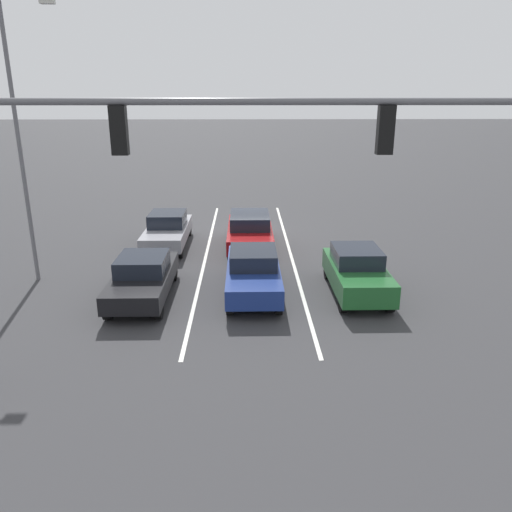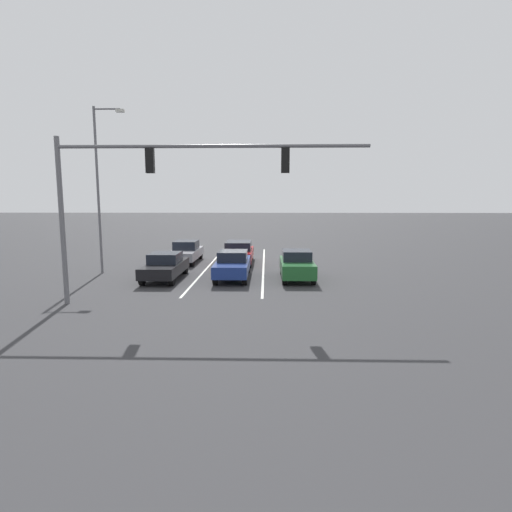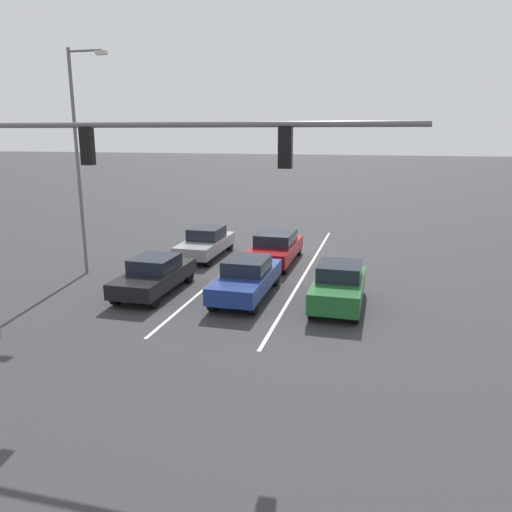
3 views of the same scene
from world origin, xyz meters
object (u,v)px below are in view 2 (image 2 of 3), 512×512
(car_maroon_midlane_second, at_px, (238,252))
(car_gray_rightlane_second, at_px, (186,252))
(car_black_rightlane_front, at_px, (165,266))
(car_darkgreen_leftlane_front, at_px, (297,265))
(car_navy_midlane_front, at_px, (233,264))
(traffic_signal_gantry, at_px, (154,180))
(street_lamp_right_shoulder, at_px, (100,181))

(car_maroon_midlane_second, distance_m, car_gray_rightlane_second, 3.64)
(car_black_rightlane_front, bearing_deg, car_maroon_midlane_second, -121.99)
(car_darkgreen_leftlane_front, bearing_deg, car_black_rightlane_front, 1.71)
(car_black_rightlane_front, relative_size, car_navy_midlane_front, 0.95)
(car_navy_midlane_front, bearing_deg, traffic_signal_gantry, 65.12)
(traffic_signal_gantry, xyz_separation_m, street_lamp_right_shoulder, (5.05, -7.05, 0.32))
(car_navy_midlane_front, bearing_deg, street_lamp_right_shoulder, -10.63)
(car_darkgreen_leftlane_front, distance_m, car_navy_midlane_front, 3.47)
(car_maroon_midlane_second, xyz_separation_m, car_gray_rightlane_second, (3.63, -0.26, -0.02))
(car_black_rightlane_front, height_order, car_gray_rightlane_second, car_gray_rightlane_second)
(car_darkgreen_leftlane_front, height_order, street_lamp_right_shoulder, street_lamp_right_shoulder)
(car_darkgreen_leftlane_front, bearing_deg, traffic_signal_gantry, 42.02)
(car_navy_midlane_front, height_order, street_lamp_right_shoulder, street_lamp_right_shoulder)
(car_maroon_midlane_second, bearing_deg, car_darkgreen_leftlane_front, 122.70)
(street_lamp_right_shoulder, bearing_deg, car_maroon_midlane_second, -152.73)
(car_black_rightlane_front, bearing_deg, car_darkgreen_leftlane_front, -178.29)
(car_darkgreen_leftlane_front, distance_m, car_gray_rightlane_second, 9.19)
(car_black_rightlane_front, relative_size, car_darkgreen_leftlane_front, 1.10)
(car_gray_rightlane_second, xyz_separation_m, traffic_signal_gantry, (-1.09, 11.22, 4.25))
(car_black_rightlane_front, relative_size, traffic_signal_gantry, 0.36)
(car_darkgreen_leftlane_front, xyz_separation_m, street_lamp_right_shoulder, (11.12, -1.58, 4.54))
(car_black_rightlane_front, xyz_separation_m, car_navy_midlane_front, (-3.62, -0.35, 0.04))
(car_maroon_midlane_second, relative_size, street_lamp_right_shoulder, 0.50)
(car_darkgreen_leftlane_front, bearing_deg, car_navy_midlane_front, -2.32)
(car_navy_midlane_front, height_order, traffic_signal_gantry, traffic_signal_gantry)
(car_gray_rightlane_second, distance_m, street_lamp_right_shoulder, 7.35)
(car_darkgreen_leftlane_front, relative_size, car_maroon_midlane_second, 0.85)
(car_black_rightlane_front, height_order, traffic_signal_gantry, traffic_signal_gantry)
(car_gray_rightlane_second, relative_size, street_lamp_right_shoulder, 0.48)
(traffic_signal_gantry, relative_size, street_lamp_right_shoulder, 1.30)
(car_darkgreen_leftlane_front, xyz_separation_m, car_navy_midlane_front, (3.47, -0.14, -0.01))
(car_black_rightlane_front, height_order, car_maroon_midlane_second, car_maroon_midlane_second)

